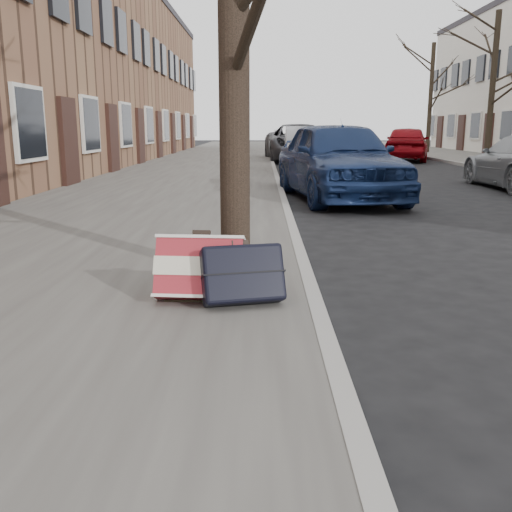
{
  "coord_description": "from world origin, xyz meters",
  "views": [
    {
      "loc": [
        -1.67,
        -3.43,
        1.44
      ],
      "look_at": [
        -1.71,
        0.8,
        0.48
      ],
      "focal_mm": 40.0,
      "sensor_mm": 36.0,
      "label": 1
    }
  ],
  "objects_px": {
    "car_near_mid": "(310,150)",
    "suitcase_red": "(200,269)",
    "car_near_front": "(338,160)",
    "suitcase_navy": "(242,274)"
  },
  "relations": [
    {
      "from": "car_near_mid",
      "to": "suitcase_red",
      "type": "bearing_deg",
      "value": -96.88
    },
    {
      "from": "car_near_mid",
      "to": "car_near_front",
      "type": "bearing_deg",
      "value": -88.45
    },
    {
      "from": "suitcase_red",
      "to": "car_near_mid",
      "type": "xyz_separation_m",
      "value": [
        1.99,
        13.75,
        0.35
      ]
    },
    {
      "from": "suitcase_navy",
      "to": "car_near_mid",
      "type": "bearing_deg",
      "value": 69.07
    },
    {
      "from": "car_near_front",
      "to": "car_near_mid",
      "type": "distance_m",
      "value": 6.41
    },
    {
      "from": "car_near_mid",
      "to": "suitcase_navy",
      "type": "bearing_deg",
      "value": -95.48
    },
    {
      "from": "suitcase_navy",
      "to": "car_near_mid",
      "type": "relative_size",
      "value": 0.14
    },
    {
      "from": "suitcase_red",
      "to": "car_near_front",
      "type": "height_order",
      "value": "car_near_front"
    },
    {
      "from": "suitcase_navy",
      "to": "car_near_mid",
      "type": "xyz_separation_m",
      "value": [
        1.66,
        13.84,
        0.37
      ]
    },
    {
      "from": "suitcase_navy",
      "to": "car_near_front",
      "type": "xyz_separation_m",
      "value": [
        1.68,
        7.43,
        0.44
      ]
    }
  ]
}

